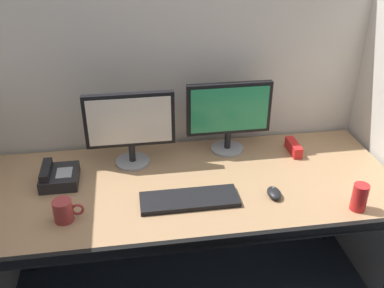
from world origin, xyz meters
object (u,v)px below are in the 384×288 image
object	(u,v)px
desk	(194,193)
keyboard_main	(189,199)
computer_mouse	(274,193)
monitor_right	(229,113)
soda_can	(360,198)
desk_phone	(58,176)
monitor_left	(130,124)
red_stapler	(294,147)
coffee_mug	(64,211)

from	to	relation	value
desk	keyboard_main	distance (m)	0.15
desk	computer_mouse	distance (m)	0.37
monitor_right	soda_can	size ratio (longest dim) A/B	3.52
monitor_right	desk_phone	bearing A→B (deg)	-168.04
monitor_left	red_stapler	xyz separation A→B (m)	(0.83, -0.02, -0.19)
computer_mouse	soda_can	world-z (taller)	soda_can
computer_mouse	red_stapler	bearing A→B (deg)	58.56
desk_phone	coffee_mug	distance (m)	0.29
desk	coffee_mug	xyz separation A→B (m)	(-0.56, -0.17, 0.10)
keyboard_main	red_stapler	world-z (taller)	red_stapler
coffee_mug	computer_mouse	bearing A→B (deg)	1.84
desk	desk_phone	xyz separation A→B (m)	(-0.62, 0.11, 0.08)
red_stapler	desk	bearing A→B (deg)	-158.89
red_stapler	soda_can	bearing A→B (deg)	-78.63
red_stapler	desk_phone	bearing A→B (deg)	-174.95
computer_mouse	coffee_mug	bearing A→B (deg)	-178.16
desk	desk_phone	world-z (taller)	desk_phone
soda_can	coffee_mug	bearing A→B (deg)	174.54
red_stapler	coffee_mug	bearing A→B (deg)	-160.84
desk	keyboard_main	xyz separation A→B (m)	(-0.04, -0.13, 0.06)
keyboard_main	soda_can	distance (m)	0.72
red_stapler	computer_mouse	bearing A→B (deg)	-121.44
monitor_right	desk_phone	distance (m)	0.88
desk	monitor_left	world-z (taller)	monitor_left
desk_phone	coffee_mug	size ratio (longest dim) A/B	1.51
monitor_right	computer_mouse	distance (m)	0.49
keyboard_main	desk_phone	distance (m)	0.63
monitor_right	red_stapler	size ratio (longest dim) A/B	2.87
desk_phone	red_stapler	bearing A→B (deg)	5.05
desk	red_stapler	distance (m)	0.60
desk	keyboard_main	bearing A→B (deg)	-107.70
monitor_right	desk_phone	size ratio (longest dim) A/B	2.26
monitor_right	keyboard_main	world-z (taller)	monitor_right
desk_phone	soda_can	size ratio (longest dim) A/B	1.56
desk_phone	keyboard_main	bearing A→B (deg)	-22.41
monitor_right	coffee_mug	xyz separation A→B (m)	(-0.79, -0.46, -0.17)
keyboard_main	coffee_mug	xyz separation A→B (m)	(-0.52, -0.05, 0.04)
monitor_right	keyboard_main	xyz separation A→B (m)	(-0.26, -0.42, -0.20)
desk	computer_mouse	bearing A→B (deg)	-23.40
monitor_left	desk	bearing A→B (deg)	-40.50
computer_mouse	desk_phone	bearing A→B (deg)	164.97
desk	monitor_right	world-z (taller)	monitor_right
desk	red_stapler	xyz separation A→B (m)	(0.56, 0.22, 0.08)
desk_phone	soda_can	distance (m)	1.34
computer_mouse	red_stapler	xyz separation A→B (m)	(0.22, 0.36, 0.01)
desk	monitor_left	xyz separation A→B (m)	(-0.27, 0.23, 0.27)
monitor_right	coffee_mug	size ratio (longest dim) A/B	3.41
keyboard_main	red_stapler	xyz separation A→B (m)	(0.60, 0.34, 0.02)
monitor_left	red_stapler	bearing A→B (deg)	-1.27
red_stapler	monitor_right	bearing A→B (deg)	167.46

